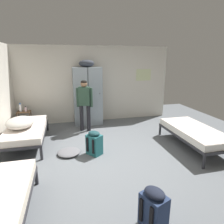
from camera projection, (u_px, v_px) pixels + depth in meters
The scene contains 13 objects.
ground_plane at pixel (115, 156), 4.37m from camera, with size 8.71×8.71×0.00m, color slate.
room_backdrop at pixel (52, 93), 5.00m from camera, with size 5.20×5.50×2.52m.
locker_bank at pixel (88, 95), 6.34m from camera, with size 0.90×0.55×2.07m.
shelf_unit at pixel (25, 118), 5.95m from camera, with size 0.38×0.30×0.57m.
bed_left_rear at pixel (26, 130), 4.89m from camera, with size 0.90×1.90×0.49m.
bed_right at pixel (194, 132), 4.74m from camera, with size 0.90×1.90×0.49m.
bedding_heap at pixel (20, 122), 4.72m from camera, with size 0.63×0.81×0.25m.
person_traveler at pixel (85, 101), 5.71m from camera, with size 0.46×0.28×1.51m.
water_bottle at pixel (20, 108), 5.87m from camera, with size 0.07×0.07×0.25m.
lotion_bottle at pixel (26, 109), 5.85m from camera, with size 0.06×0.06×0.17m.
backpack_teal at pixel (95, 143), 4.41m from camera, with size 0.42×0.41×0.55m.
backpack_navy at pixel (154, 209), 2.49m from camera, with size 0.40×0.39×0.55m.
clothes_pile_grey at pixel (69, 152), 4.46m from camera, with size 0.51×0.52×0.09m.
Camera 1 is at (-1.01, -3.83, 2.10)m, focal length 31.42 mm.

